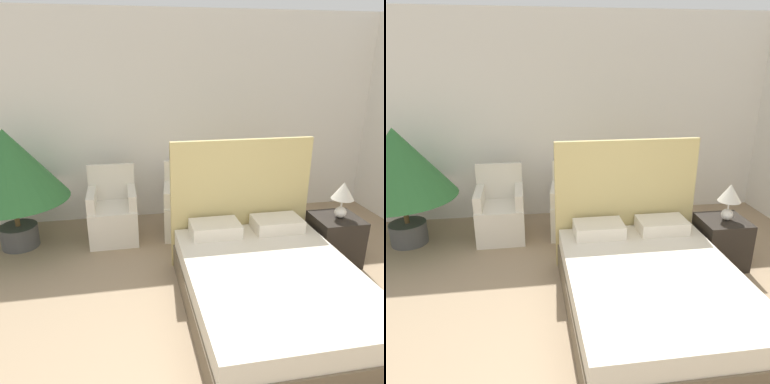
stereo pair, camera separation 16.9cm
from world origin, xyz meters
The scene contains 7 objects.
wall_back centered at (0.00, 3.79, 1.45)m, with size 10.00×0.06×2.90m.
bed centered at (0.46, 1.27, 0.28)m, with size 1.59×2.09×1.45m.
armchair_near_window_left centered at (-1.00, 3.03, 0.31)m, with size 0.61×0.63×0.95m.
armchair_near_window_right centered at (-0.02, 3.03, 0.31)m, with size 0.69×0.71×0.95m.
potted_palm centered at (-2.18, 3.02, 1.04)m, with size 1.35×1.35×1.50m.
nightstand centered at (1.53, 1.96, 0.28)m, with size 0.51×0.50×0.56m.
table_lamp centered at (1.56, 1.95, 0.84)m, with size 0.25×0.25×0.42m.
Camera 1 is at (-0.80, -1.59, 2.26)m, focal length 35.00 mm.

